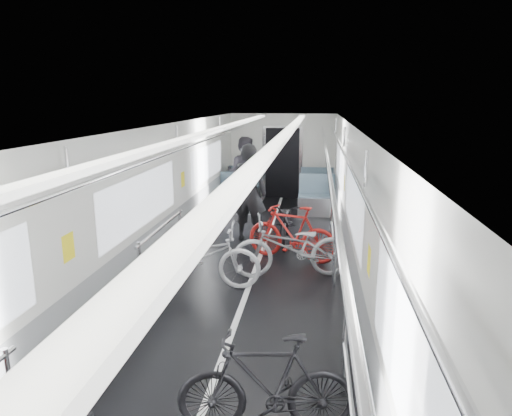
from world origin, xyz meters
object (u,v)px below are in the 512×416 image
(bike_right_far, at_px, (292,233))
(person_standing, at_px, (249,193))
(bike_aisle, at_px, (286,222))
(person_seated, at_px, (244,173))
(bike_right_mid, at_px, (292,247))
(bike_left_far, at_px, (199,256))
(bike_right_near, at_px, (267,384))

(bike_right_far, distance_m, person_standing, 1.50)
(bike_aisle, bearing_deg, person_seated, 112.94)
(bike_right_mid, relative_size, person_seated, 1.02)
(person_standing, distance_m, person_seated, 2.79)
(bike_right_far, xyz_separation_m, person_seated, (-1.46, 3.82, 0.44))
(bike_right_mid, height_order, person_seated, person_seated)
(bike_left_far, distance_m, person_standing, 2.55)
(bike_right_mid, xyz_separation_m, bike_aisle, (-0.21, 1.79, -0.08))
(bike_right_far, bearing_deg, bike_left_far, -25.75)
(bike_right_far, bearing_deg, person_standing, -121.69)
(bike_left_far, bearing_deg, person_seated, -1.84)
(bike_right_mid, bearing_deg, bike_right_near, -12.78)
(bike_right_near, height_order, person_standing, person_standing)
(bike_right_far, bearing_deg, bike_aisle, -152.82)
(bike_left_far, relative_size, bike_right_near, 1.24)
(bike_right_far, distance_m, person_seated, 4.11)
(bike_left_far, distance_m, bike_right_mid, 1.49)
(bike_left_far, distance_m, bike_right_near, 3.25)
(bike_left_far, relative_size, person_seated, 1.01)
(bike_right_near, relative_size, bike_right_mid, 0.80)
(bike_right_near, height_order, bike_aisle, bike_right_near)
(bike_right_far, height_order, person_standing, person_standing)
(bike_aisle, distance_m, person_standing, 0.95)
(person_seated, bearing_deg, person_standing, 108.09)
(bike_aisle, bearing_deg, bike_right_mid, -84.78)
(bike_left_far, relative_size, bike_right_mid, 0.99)
(bike_right_near, xyz_separation_m, bike_aisle, (-0.20, 5.33, -0.03))
(bike_left_far, bearing_deg, bike_aisle, -29.33)
(bike_left_far, xyz_separation_m, bike_right_mid, (1.37, 0.59, 0.01))
(bike_right_near, distance_m, bike_aisle, 5.33)
(bike_right_far, distance_m, bike_aisle, 1.00)
(person_standing, height_order, person_seated, person_standing)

